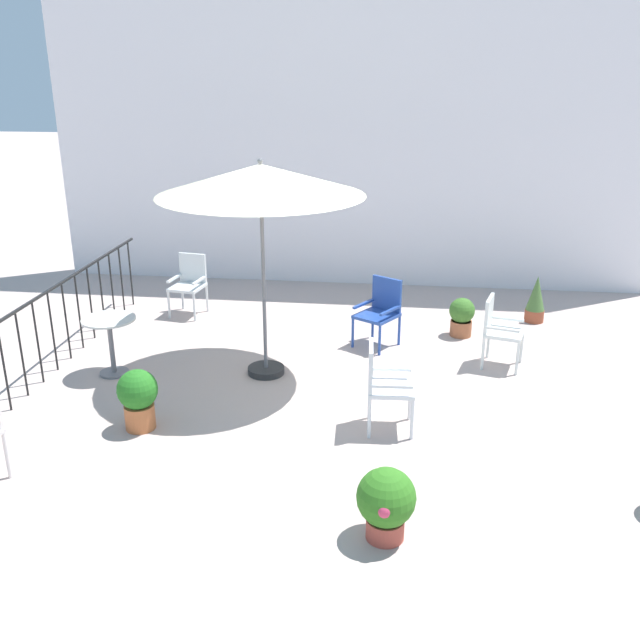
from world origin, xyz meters
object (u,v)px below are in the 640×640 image
object	(u,v)px
patio_chair_4	(189,281)
potted_plant_0	(536,300)
potted_plant_1	(462,316)
potted_plant_4	(386,502)
patio_chair_2	(381,308)
patio_chair_0	(383,381)
potted_plant_2	(138,397)
cafe_table_0	(110,336)
patio_umbrella_0	(261,182)
patio_chair_1	(498,327)

from	to	relation	value
patio_chair_4	potted_plant_0	size ratio (longest dim) A/B	1.30
potted_plant_1	potted_plant_4	bearing A→B (deg)	-100.98
patio_chair_2	potted_plant_1	world-z (taller)	patio_chair_2
patio_chair_0	potted_plant_2	bearing A→B (deg)	-173.00
cafe_table_0	patio_chair_4	distance (m)	2.26
potted_plant_0	potted_plant_2	world-z (taller)	potted_plant_0
patio_umbrella_0	cafe_table_0	world-z (taller)	patio_umbrella_0
potted_plant_0	potted_plant_4	bearing A→B (deg)	-110.69
patio_chair_4	potted_plant_4	xyz separation A→B (m)	(3.07, -4.95, -0.17)
potted_plant_0	patio_chair_1	bearing A→B (deg)	-113.74
potted_plant_0	potted_plant_1	world-z (taller)	potted_plant_0
potted_plant_0	potted_plant_1	bearing A→B (deg)	-147.28
potted_plant_1	potted_plant_2	distance (m)	4.58
patio_chair_1	patio_chair_2	xyz separation A→B (m)	(-1.45, 0.52, 0.00)
cafe_table_0	patio_chair_2	bearing A→B (deg)	23.28
patio_chair_2	potted_plant_4	size ratio (longest dim) A/B	1.47
potted_plant_1	potted_plant_4	world-z (taller)	potted_plant_4
patio_umbrella_0	cafe_table_0	distance (m)	2.57
patio_chair_1	potted_plant_0	world-z (taller)	patio_chair_1
patio_chair_1	patio_chair_4	size ratio (longest dim) A/B	0.98
patio_umbrella_0	patio_chair_2	distance (m)	2.49
cafe_table_0	patio_chair_2	xyz separation A→B (m)	(3.13, 1.35, 0.01)
patio_chair_4	potted_plant_2	distance (m)	3.53
patio_chair_2	patio_chair_4	distance (m)	2.99
cafe_table_0	potted_plant_2	bearing A→B (deg)	-57.23
patio_chair_4	patio_chair_2	bearing A→B (deg)	-17.41
patio_chair_0	potted_plant_2	size ratio (longest dim) A/B	1.43
cafe_table_0	potted_plant_0	distance (m)	5.87
patio_chair_2	potted_plant_2	size ratio (longest dim) A/B	1.39
patio_chair_2	patio_umbrella_0	bearing A→B (deg)	-139.97
patio_chair_0	patio_chair_4	distance (m)	4.36
potted_plant_4	patio_chair_4	bearing A→B (deg)	121.81
potted_plant_0	potted_plant_2	bearing A→B (deg)	-140.35
patio_chair_1	potted_plant_4	bearing A→B (deg)	-109.20
potted_plant_2	patio_umbrella_0	bearing A→B (deg)	55.69
cafe_table_0	potted_plant_2	distance (m)	1.49
patio_chair_1	patio_chair_2	bearing A→B (deg)	160.30
patio_chair_1	potted_plant_2	xyz separation A→B (m)	(-3.78, -2.07, -0.15)
potted_plant_2	patio_chair_0	bearing A→B (deg)	7.00
patio_umbrella_0	potted_plant_1	size ratio (longest dim) A/B	4.75
cafe_table_0	potted_plant_2	xyz separation A→B (m)	(0.80, -1.24, -0.13)
patio_chair_2	potted_plant_1	distance (m)	1.20
cafe_table_0	potted_plant_4	distance (m)	4.31
cafe_table_0	potted_plant_4	world-z (taller)	cafe_table_0
patio_umbrella_0	potted_plant_0	xyz separation A→B (m)	(3.50, 2.26, -1.96)
patio_chair_4	potted_plant_4	size ratio (longest dim) A/B	1.47
potted_plant_1	potted_plant_4	distance (m)	4.59
patio_chair_4	cafe_table_0	bearing A→B (deg)	-97.11
patio_chair_2	potted_plant_1	size ratio (longest dim) A/B	1.66
patio_umbrella_0	patio_chair_4	world-z (taller)	patio_umbrella_0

